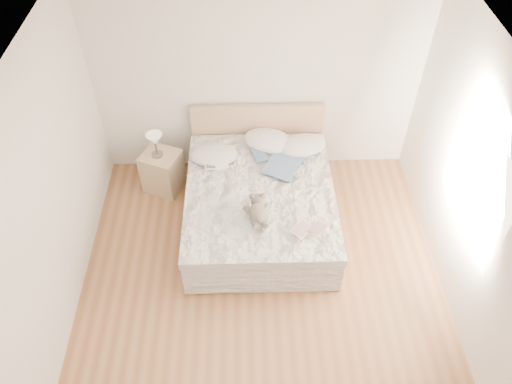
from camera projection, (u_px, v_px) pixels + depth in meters
floor at (263, 301)px, 5.41m from camera, size 4.00×4.50×0.00m
ceiling at (267, 92)px, 3.47m from camera, size 4.00×4.50×0.00m
wall_back at (257, 79)px, 6.01m from camera, size 4.00×0.02×2.70m
wall_left at (39, 224)px, 4.41m from camera, size 0.02×4.50×2.70m
wall_right at (487, 215)px, 4.48m from camera, size 0.02×4.50×2.70m
window at (478, 183)px, 4.62m from camera, size 0.02×1.30×1.10m
bed at (260, 202)px, 6.02m from camera, size 1.72×2.14×1.00m
nightstand at (163, 171)px, 6.43m from camera, size 0.57×0.54×0.56m
table_lamp at (155, 140)px, 6.07m from camera, size 0.24×0.24×0.32m
pillow_left at (214, 155)px, 6.11m from camera, size 0.60×0.43×0.18m
pillow_middle at (269, 141)px, 6.30m from camera, size 0.76×0.65×0.19m
pillow_right at (302, 145)px, 6.24m from camera, size 0.69×0.55×0.18m
blouse at (284, 163)px, 6.03m from camera, size 0.82×0.84×0.02m
photo_book at (216, 164)px, 6.01m from camera, size 0.33×0.26×0.02m
childrens_book at (310, 229)px, 5.30m from camera, size 0.41×0.40×0.02m
teddy_bear at (258, 218)px, 5.38m from camera, size 0.30×0.40×0.19m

